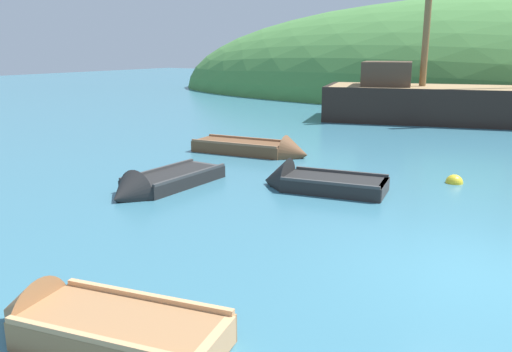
{
  "coord_description": "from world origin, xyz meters",
  "views": [
    {
      "loc": [
        0.95,
        -8.0,
        3.35
      ],
      "look_at": [
        -5.78,
        2.59,
        0.25
      ],
      "focal_mm": 36.51,
      "sensor_mm": 36.0,
      "label": 1
    }
  ],
  "objects_px": {
    "rowboat_portside": "(89,329)",
    "rowboat_outer_left": "(159,186)",
    "buoy_yellow": "(454,183)",
    "rowboat_center": "(312,185)",
    "sailing_ship": "(459,109)",
    "rowboat_outer_right": "(259,150)"
  },
  "relations": [
    {
      "from": "buoy_yellow",
      "to": "sailing_ship",
      "type": "bearing_deg",
      "value": 101.3
    },
    {
      "from": "sailing_ship",
      "to": "rowboat_outer_right",
      "type": "relative_size",
      "value": 3.8
    },
    {
      "from": "rowboat_center",
      "to": "rowboat_outer_left",
      "type": "distance_m",
      "value": 3.73
    },
    {
      "from": "rowboat_outer_left",
      "to": "buoy_yellow",
      "type": "relative_size",
      "value": 7.75
    },
    {
      "from": "rowboat_portside",
      "to": "buoy_yellow",
      "type": "relative_size",
      "value": 7.22
    },
    {
      "from": "rowboat_center",
      "to": "buoy_yellow",
      "type": "distance_m",
      "value": 3.72
    },
    {
      "from": "rowboat_center",
      "to": "rowboat_portside",
      "type": "bearing_deg",
      "value": 86.07
    },
    {
      "from": "rowboat_portside",
      "to": "rowboat_outer_left",
      "type": "xyz_separation_m",
      "value": [
        -3.88,
        5.39,
        -0.03
      ]
    },
    {
      "from": "rowboat_outer_right",
      "to": "rowboat_portside",
      "type": "height_order",
      "value": "rowboat_outer_right"
    },
    {
      "from": "sailing_ship",
      "to": "rowboat_portside",
      "type": "relative_size",
      "value": 4.81
    },
    {
      "from": "rowboat_center",
      "to": "rowboat_outer_left",
      "type": "xyz_separation_m",
      "value": [
        -3.09,
        -2.1,
        -0.0
      ]
    },
    {
      "from": "rowboat_center",
      "to": "sailing_ship",
      "type": "bearing_deg",
      "value": -101.91
    },
    {
      "from": "sailing_ship",
      "to": "rowboat_outer_left",
      "type": "relative_size",
      "value": 4.49
    },
    {
      "from": "rowboat_center",
      "to": "rowboat_outer_right",
      "type": "xyz_separation_m",
      "value": [
        -3.34,
        2.86,
        0.02
      ]
    },
    {
      "from": "rowboat_portside",
      "to": "rowboat_outer_left",
      "type": "distance_m",
      "value": 6.64
    },
    {
      "from": "sailing_ship",
      "to": "rowboat_center",
      "type": "xyz_separation_m",
      "value": [
        -0.48,
        -14.13,
        -0.49
      ]
    },
    {
      "from": "sailing_ship",
      "to": "buoy_yellow",
      "type": "xyz_separation_m",
      "value": [
        2.34,
        -11.69,
        -0.59
      ]
    },
    {
      "from": "rowboat_portside",
      "to": "rowboat_outer_right",
      "type": "bearing_deg",
      "value": -79.95
    },
    {
      "from": "rowboat_portside",
      "to": "sailing_ship",
      "type": "bearing_deg",
      "value": -100.88
    },
    {
      "from": "rowboat_center",
      "to": "rowboat_portside",
      "type": "xyz_separation_m",
      "value": [
        0.79,
        -7.48,
        0.02
      ]
    },
    {
      "from": "rowboat_outer_right",
      "to": "buoy_yellow",
      "type": "height_order",
      "value": "rowboat_outer_right"
    },
    {
      "from": "sailing_ship",
      "to": "rowboat_portside",
      "type": "height_order",
      "value": "sailing_ship"
    }
  ]
}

